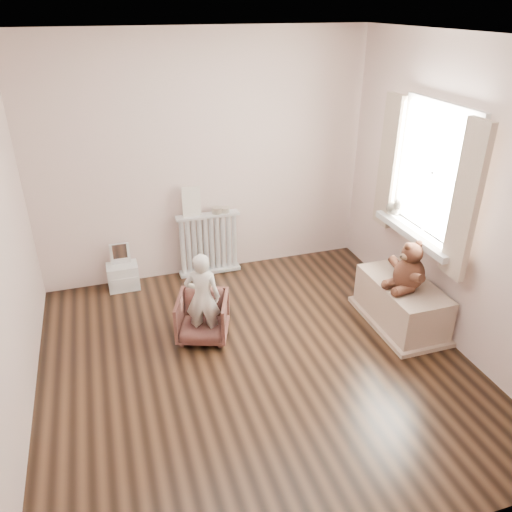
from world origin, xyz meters
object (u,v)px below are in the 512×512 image
object	(u,v)px
radiator	(209,243)
teddy_bear	(410,266)
toy_bench	(401,305)
armchair	(203,317)
toy_vanity	(122,265)
child	(203,297)
plush_cat	(394,206)

from	to	relation	value
radiator	teddy_bear	size ratio (longest dim) A/B	1.57
radiator	toy_bench	bearing A→B (deg)	-44.81
radiator	armchair	world-z (taller)	radiator
toy_vanity	teddy_bear	size ratio (longest dim) A/B	1.10
radiator	child	world-z (taller)	child
toy_vanity	armchair	distance (m)	1.30
radiator	child	size ratio (longest dim) A/B	0.84
armchair	child	xyz separation A→B (m)	(0.00, -0.05, 0.24)
plush_cat	toy_vanity	bearing A→B (deg)	148.65
toy_vanity	radiator	bearing A→B (deg)	1.78
toy_vanity	toy_bench	bearing A→B (deg)	-30.84
child	plush_cat	size ratio (longest dim) A/B	3.90
toy_bench	child	bearing A→B (deg)	170.64
armchair	plush_cat	world-z (taller)	plush_cat
plush_cat	teddy_bear	bearing A→B (deg)	-116.81
child	radiator	bearing A→B (deg)	-85.30
child	toy_bench	size ratio (longest dim) A/B	0.93
armchair	toy_bench	xyz separation A→B (m)	(1.86, -0.36, -0.01)
teddy_bear	toy_vanity	bearing A→B (deg)	140.84
radiator	child	bearing A→B (deg)	-105.26
toy_vanity	plush_cat	size ratio (longest dim) A/B	2.29
armchair	plush_cat	distance (m)	2.16
radiator	child	xyz separation A→B (m)	(-0.33, -1.21, 0.06)
toy_vanity	plush_cat	world-z (taller)	plush_cat
plush_cat	child	bearing A→B (deg)	175.13
radiator	toy_vanity	world-z (taller)	radiator
toy_bench	teddy_bear	distance (m)	0.48
radiator	plush_cat	xyz separation A→B (m)	(1.67, -0.98, 0.61)
radiator	plush_cat	size ratio (longest dim) A/B	3.28
armchair	radiator	bearing A→B (deg)	94.07
toy_bench	radiator	bearing A→B (deg)	135.19
child	teddy_bear	size ratio (longest dim) A/B	1.87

